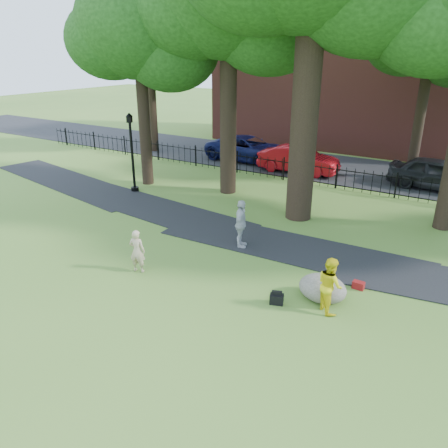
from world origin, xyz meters
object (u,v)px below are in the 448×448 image
Objects in this scene: lamppost at (132,154)px; man at (330,285)px; woman at (137,251)px; boulder at (323,287)px; red_sedan at (298,160)px.

man is at bearing -47.55° from lamppost.
woman is 6.19m from man.
man is 0.71m from boulder.
man is 0.35× the size of red_sedan.
woman is at bearing -164.99° from boulder.
lamppost is at bearing 157.40° from boulder.
lamppost is at bearing 20.88° from man.
red_sedan is (5.70, 7.88, -1.17)m from lamppost.
man is 1.15× the size of boulder.
red_sedan is (-0.42, 14.36, 0.04)m from woman.
woman is at bearing 178.83° from red_sedan.
red_sedan is (-6.52, 13.30, -0.04)m from man.
man reaches higher than boulder.
man is at bearing -54.15° from boulder.
lamppost reaches higher than man.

